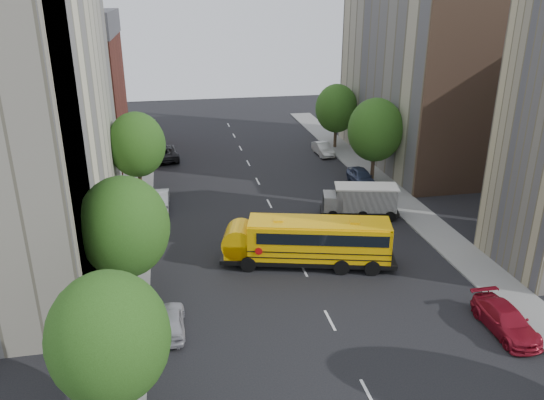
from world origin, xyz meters
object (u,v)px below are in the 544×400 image
object	(u,v)px
street_tree_5	(336,108)
parked_car_4	(361,177)
street_tree_4	(375,130)
school_bus	(307,240)
parked_car_5	(323,149)
safari_truck	(360,200)
parked_car_1	(159,199)
street_tree_0	(109,338)
street_tree_2	(137,145)
parked_car_3	(506,320)
parked_car_0	(170,321)
street_tree_1	(124,227)
parked_car_2	(165,152)

from	to	relation	value
street_tree_5	parked_car_4	xyz separation A→B (m)	(-1.40, -12.74, -3.94)
street_tree_4	parked_car_4	distance (m)	4.59
school_bus	parked_car_5	size ratio (longest dim) A/B	2.81
parked_car_5	safari_truck	bearing A→B (deg)	-99.00
parked_car_1	street_tree_0	bearing A→B (deg)	87.81
street_tree_2	parked_car_4	world-z (taller)	street_tree_2
parked_car_3	parked_car_4	size ratio (longest dim) A/B	1.07
parked_car_0	street_tree_1	bearing A→B (deg)	-54.88
street_tree_5	parked_car_0	distance (m)	38.94
street_tree_0	street_tree_2	distance (m)	28.00
street_tree_4	parked_car_4	xyz separation A→B (m)	(-1.40, -0.74, -4.31)
street_tree_0	street_tree_5	bearing A→B (deg)	61.19
street_tree_1	street_tree_5	size ratio (longest dim) A/B	1.05
street_tree_0	parked_car_2	bearing A→B (deg)	86.79
safari_truck	parked_car_5	size ratio (longest dim) A/B	1.55
street_tree_0	parked_car_5	world-z (taller)	street_tree_0
parked_car_4	parked_car_0	bearing A→B (deg)	-131.71
school_bus	safari_truck	bearing A→B (deg)	62.85
safari_truck	street_tree_0	bearing A→B (deg)	-118.53
parked_car_0	parked_car_5	world-z (taller)	parked_car_5
street_tree_0	street_tree_4	size ratio (longest dim) A/B	0.91
safari_truck	school_bus	bearing A→B (deg)	-118.61
safari_truck	parked_car_0	distance (m)	20.34
street_tree_1	street_tree_4	distance (m)	28.43
parked_car_2	parked_car_3	distance (m)	40.21
parked_car_2	street_tree_5	bearing A→B (deg)	176.42
street_tree_5	parked_car_4	world-z (taller)	street_tree_5
street_tree_5	street_tree_4	bearing A→B (deg)	-90.00
street_tree_0	parked_car_1	world-z (taller)	street_tree_0
school_bus	safari_truck	xyz separation A→B (m)	(6.40, 7.12, -0.42)
street_tree_1	parked_car_3	bearing A→B (deg)	-18.76
parked_car_1	parked_car_2	size ratio (longest dim) A/B	0.84
school_bus	parked_car_2	world-z (taller)	school_bus
street_tree_0	street_tree_1	bearing A→B (deg)	90.00
safari_truck	parked_car_1	world-z (taller)	safari_truck
school_bus	parked_car_3	bearing A→B (deg)	-32.81
street_tree_5	street_tree_1	bearing A→B (deg)	-126.25
street_tree_4	street_tree_0	bearing A→B (deg)	-128.16
parked_car_0	parked_car_3	world-z (taller)	parked_car_3
parked_car_3	parked_car_5	bearing A→B (deg)	91.10
safari_truck	parked_car_3	size ratio (longest dim) A/B	1.37
street_tree_2	safari_truck	distance (m)	19.84
school_bus	parked_car_0	xyz separation A→B (m)	(-9.15, -5.98, -1.17)
street_tree_5	parked_car_1	xyz separation A→B (m)	(-20.42, -15.07, -3.91)
parked_car_1	parked_car_4	distance (m)	19.16
street_tree_1	parked_car_3	size ratio (longest dim) A/B	1.65
school_bus	parked_car_4	world-z (taller)	school_bus
street_tree_2	parked_car_2	world-z (taller)	street_tree_2
street_tree_1	street_tree_5	distance (m)	37.20
street_tree_5	school_bus	distance (m)	29.45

